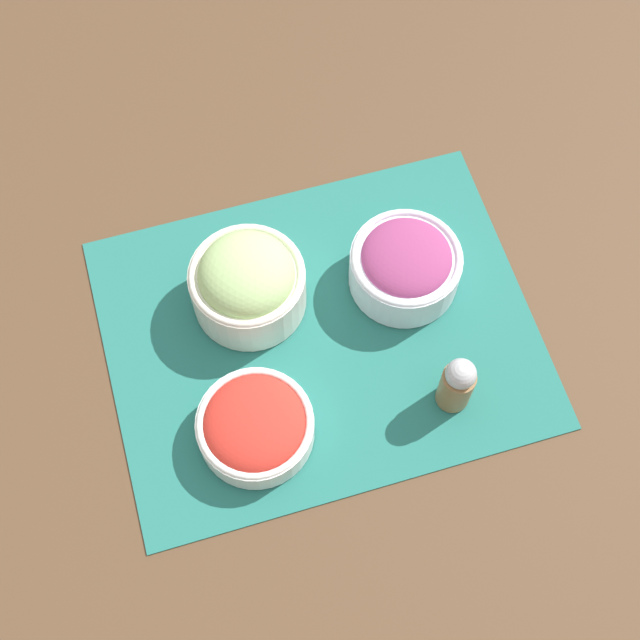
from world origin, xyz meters
TOP-DOWN VIEW (x-y plane):
  - ground_plane at (0.00, 0.00)m, footprint 3.00×3.00m
  - placemat at (0.00, 0.00)m, footprint 0.48×0.38m
  - tomato_bowl at (0.10, 0.10)m, footprint 0.12×0.12m
  - cucumber_bowl at (0.07, -0.06)m, footprint 0.13×0.13m
  - onion_bowl at (-0.11, -0.04)m, footprint 0.13×0.13m
  - pepper_shaker at (-0.12, 0.12)m, footprint 0.04×0.04m

SIDE VIEW (x-z plane):
  - ground_plane at x=0.00m, z-range 0.00..0.00m
  - placemat at x=0.00m, z-range 0.00..0.00m
  - tomato_bowl at x=0.10m, z-range 0.00..0.06m
  - onion_bowl at x=-0.11m, z-range 0.01..0.07m
  - pepper_shaker at x=-0.12m, z-range 0.00..0.09m
  - cucumber_bowl at x=0.07m, z-range 0.00..0.10m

